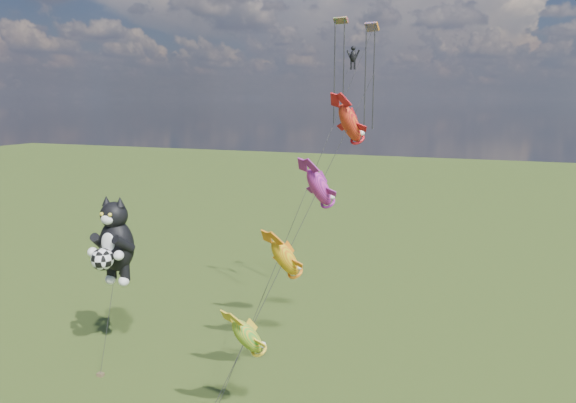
% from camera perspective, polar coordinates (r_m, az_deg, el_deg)
% --- Properties ---
extents(cat_kite_rig, '(2.73, 4.28, 11.12)m').
position_cam_1_polar(cat_kite_rig, '(38.65, -17.25, -3.85)').
color(cat_kite_rig, brown).
rests_on(cat_kite_rig, ground).
extents(fish_windsock_rig, '(5.43, 15.11, 18.93)m').
position_cam_1_polar(fish_windsock_rig, '(30.99, 1.47, -2.13)').
color(fish_windsock_rig, brown).
rests_on(fish_windsock_rig, ground).
extents(parafoil_rig, '(5.15, 17.08, 22.84)m').
position_cam_1_polar(parafoil_rig, '(40.31, 6.41, 13.69)').
color(parafoil_rig, brown).
rests_on(parafoil_rig, ground).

